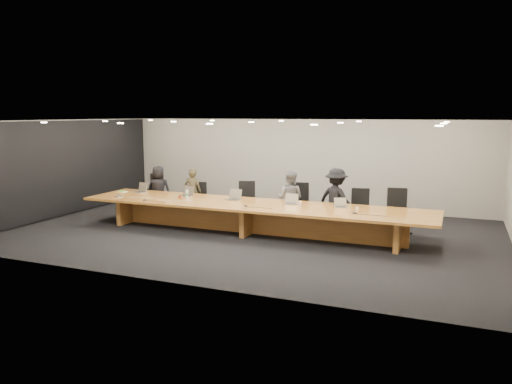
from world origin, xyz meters
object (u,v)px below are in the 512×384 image
chair_mid_right (298,204)px  chair_far_right (397,211)px  laptop_d (290,199)px  laptop_b (185,191)px  av_box (118,196)px  conference_table (251,213)px  paper_cup_far (357,209)px  person_a (159,190)px  person_c (290,199)px  person_d (336,199)px  amber_mug (180,197)px  water_bottle (187,195)px  paper_cup_near (300,203)px  mic_center (246,206)px  chair_right (360,210)px  chair_mid_left (246,201)px  person_b (193,192)px  laptop_e (341,203)px  chair_far_left (152,193)px  laptop_a (139,187)px  laptop_c (233,195)px  mic_right (355,213)px  chair_left (198,199)px  mic_left (145,200)px

chair_mid_right → chair_far_right: (2.60, -0.11, 0.00)m
laptop_d → laptop_b: bearing=178.9°
chair_mid_right → av_box: chair_mid_right is taller
conference_table → paper_cup_far: (2.63, 0.07, 0.27)m
person_a → person_c: person_c is taller
person_d → paper_cup_far: size_ratio=18.67×
amber_mug → water_bottle: bearing=18.7°
paper_cup_near → laptop_b: bearing=177.1°
person_d → mic_center: size_ratio=14.36×
person_a → paper_cup_far: (6.10, -1.07, 0.07)m
chair_right → mic_center: bearing=-157.1°
chair_mid_left → chair_far_right: chair_far_right is taller
person_b → laptop_e: (4.56, -0.92, 0.15)m
chair_far_left → laptop_a: size_ratio=3.22×
conference_table → laptop_c: laptop_c is taller
mic_center → mic_right: bearing=2.3°
chair_far_right → laptop_a: (-7.06, -0.81, 0.31)m
chair_mid_left → laptop_d: 1.98m
laptop_c → mic_center: (0.67, -0.70, -0.13)m
person_a → laptop_c: person_a is taller
av_box → person_c: bearing=43.8°
chair_far_right → laptop_e: chair_far_right is taller
amber_mug → laptop_e: bearing=5.6°
chair_far_left → laptop_b: 1.96m
conference_table → laptop_c: size_ratio=24.85×
water_bottle → mic_right: (4.49, -0.27, -0.10)m
chair_left → laptop_b: laptop_b is taller
laptop_b → av_box: size_ratio=1.90×
person_d → laptop_b: bearing=31.6°
chair_mid_right → mic_center: chair_mid_right is taller
mic_left → amber_mug: bearing=36.9°
laptop_d → laptop_c: bearing=-180.0°
person_a → water_bottle: bearing=125.4°
chair_left → laptop_c: 1.92m
person_b → laptop_d: size_ratio=4.23×
chair_far_right → mic_left: bearing=-175.1°
person_d → laptop_d: size_ratio=4.74×
chair_far_left → laptop_b: bearing=-18.4°
chair_far_right → laptop_b: size_ratio=3.25×
chair_far_right → paper_cup_far: size_ratio=13.66×
mic_right → paper_cup_near: bearing=160.8°
av_box → chair_mid_left: bearing=54.6°
person_b → amber_mug: bearing=97.4°
mic_center → mic_right: (2.64, 0.11, 0.00)m
laptop_c → water_bottle: (-1.18, -0.32, -0.02)m
chair_far_right → laptop_c: 4.18m
person_d → laptop_d: person_d is taller
person_d → laptop_b: size_ratio=4.44×
person_b → amber_mug: person_b is taller
chair_right → amber_mug: bearing=-174.4°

